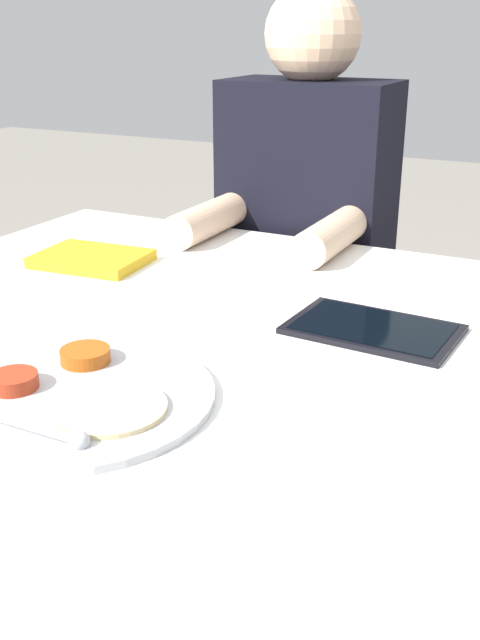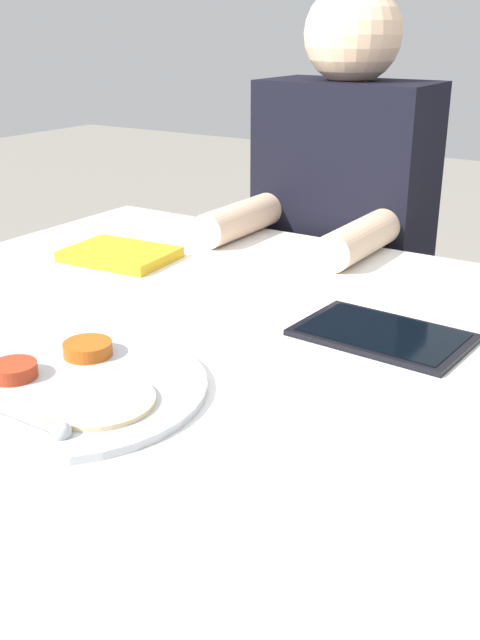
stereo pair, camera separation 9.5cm
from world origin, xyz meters
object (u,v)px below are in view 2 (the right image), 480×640
red_notebook (120,255)px  person_diner (339,292)px  tablet_device (383,335)px  thali_tray (72,387)px

red_notebook → person_diner: (0.23, 0.46, -0.17)m
tablet_device → person_diner: person_diner is taller
red_notebook → tablet_device: (0.56, -0.08, -0.00)m
tablet_device → person_diner: size_ratio=0.20×
thali_tray → tablet_device: bearing=55.7°
tablet_device → person_diner: (-0.33, 0.54, -0.16)m
red_notebook → thali_tray: bearing=-54.5°
thali_tray → person_diner: 0.92m
thali_tray → tablet_device: 0.43m
thali_tray → red_notebook: size_ratio=1.62×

